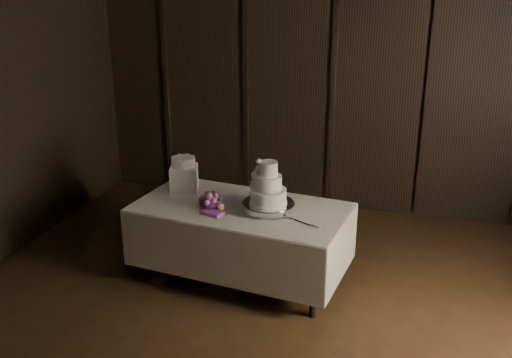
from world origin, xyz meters
The scene contains 8 objects.
room centered at (0.00, 0.00, 1.50)m, with size 6.08×7.08×3.08m.
display_table centered at (-0.48, 1.39, 0.42)m, with size 2.09×1.25×0.76m.
cake_stand centered at (-0.20, 1.34, 0.81)m, with size 0.48×0.48×0.09m, color silver.
wedding_cake centered at (-0.23, 1.33, 1.01)m, with size 0.36×0.33×0.39m.
bouquet centered at (-0.72, 1.25, 0.83)m, with size 0.32×0.42×0.20m, color #C4444C, non-canonical shape.
box_pedestal centered at (-1.16, 1.64, 0.89)m, with size 0.26×0.26×0.25m, color white.
small_cake centered at (-1.16, 1.64, 1.06)m, with size 0.24×0.24×0.09m, color white.
cake_knife centered at (0.11, 1.20, 0.77)m, with size 0.37×0.02×0.01m, color silver.
Camera 1 is at (1.10, -3.30, 2.82)m, focal length 40.00 mm.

